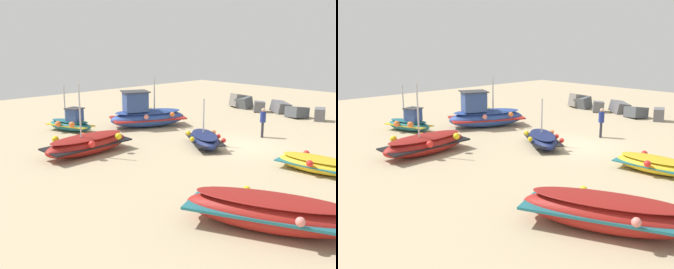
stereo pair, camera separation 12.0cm
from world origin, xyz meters
TOP-DOWN VIEW (x-y plane):
  - ground_plane at (0.00, 0.00)m, footprint 49.52×49.52m
  - fishing_boat_0 at (4.88, -1.14)m, footprint 3.50×1.88m
  - fishing_boat_1 at (6.47, -7.20)m, footprint 5.45×3.68m
  - fishing_boat_2 at (-9.26, -4.62)m, footprint 3.33×2.06m
  - fishing_boat_3 at (-1.18, -1.45)m, footprint 3.50×2.98m
  - fishing_boat_4 at (-4.16, -6.67)m, footprint 2.17×4.70m
  - fishing_boat_5 at (-7.01, -0.48)m, footprint 3.64×5.20m
  - person_walking at (-0.24, 2.49)m, footprint 0.32×0.32m
  - breakwater_rocks at (-1.44, 9.98)m, footprint 17.31×3.09m

SIDE VIEW (x-z plane):
  - ground_plane at x=0.00m, z-range 0.00..0.00m
  - fishing_boat_0 at x=4.88m, z-range 0.00..0.70m
  - fishing_boat_3 at x=-1.18m, z-range -0.88..1.65m
  - breakwater_rocks at x=-1.44m, z-range -0.25..1.09m
  - fishing_boat_2 at x=-9.26m, z-range -0.94..1.89m
  - fishing_boat_4 at x=-4.16m, z-range -1.27..2.28m
  - fishing_boat_1 at x=6.47m, z-range 0.01..1.12m
  - fishing_boat_5 at x=-7.01m, z-range -0.85..2.40m
  - person_walking at x=-0.24m, z-range 0.13..1.82m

